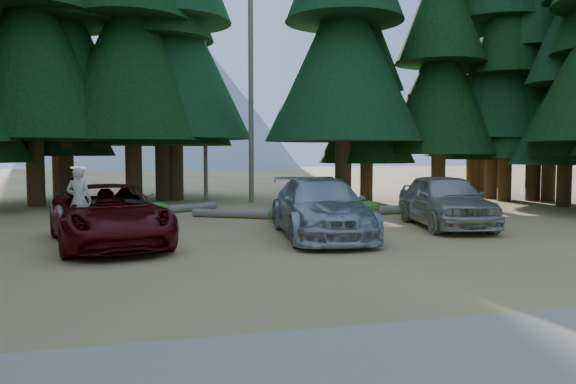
% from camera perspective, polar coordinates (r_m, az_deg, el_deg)
% --- Properties ---
extents(ground, '(160.00, 160.00, 0.00)m').
position_cam_1_polar(ground, '(12.68, 4.90, -6.70)').
color(ground, olive).
rests_on(ground, ground).
extents(gravel_strip, '(26.00, 3.50, 0.01)m').
position_cam_1_polar(gravel_strip, '(7.08, 23.22, -15.67)').
color(gravel_strip, tan).
rests_on(gravel_strip, ground).
extents(forest_belt_north, '(36.00, 7.00, 22.00)m').
position_cam_1_polar(forest_belt_north, '(27.17, -5.59, -0.98)').
color(forest_belt_north, black).
rests_on(forest_belt_north, ground).
extents(snag_front, '(0.24, 0.24, 12.00)m').
position_cam_1_polar(snag_front, '(26.96, -3.80, 11.77)').
color(snag_front, '#666252').
rests_on(snag_front, ground).
extents(snag_back, '(0.20, 0.20, 10.00)m').
position_cam_1_polar(snag_back, '(28.03, -8.43, 9.38)').
color(snag_back, '#666252').
rests_on(snag_back, ground).
extents(mountain_peak, '(48.00, 50.00, 28.00)m').
position_cam_1_polar(mountain_peak, '(100.54, -13.61, 9.80)').
color(mountain_peak, '#909498').
rests_on(mountain_peak, ground).
extents(red_pickup, '(3.61, 5.96, 1.55)m').
position_cam_1_polar(red_pickup, '(14.99, -17.74, -2.23)').
color(red_pickup, '#57070C').
rests_on(red_pickup, ground).
extents(silver_minivan_center, '(2.86, 5.84, 1.63)m').
position_cam_1_polar(silver_minivan_center, '(15.73, 3.31, -1.60)').
color(silver_minivan_center, '#A8ABB0').
rests_on(silver_minivan_center, ground).
extents(silver_minivan_right, '(2.90, 5.29, 1.70)m').
position_cam_1_polar(silver_minivan_right, '(18.40, 15.69, -0.82)').
color(silver_minivan_right, '#AEA89B').
rests_on(silver_minivan_right, ground).
extents(frisbee_player, '(0.66, 0.52, 1.61)m').
position_cam_1_polar(frisbee_player, '(14.22, -20.46, -0.77)').
color(frisbee_player, beige).
rests_on(frisbee_player, ground).
extents(log_left, '(3.80, 2.44, 0.30)m').
position_cam_1_polar(log_left, '(22.39, -11.75, -1.72)').
color(log_left, '#666252').
rests_on(log_left, ground).
extents(log_mid, '(3.22, 2.08, 0.29)m').
position_cam_1_polar(log_mid, '(20.27, -5.01, -2.25)').
color(log_mid, '#666252').
rests_on(log_mid, ground).
extents(log_right, '(5.34, 0.39, 0.34)m').
position_cam_1_polar(log_right, '(22.76, 14.91, -1.63)').
color(log_right, '#666252').
rests_on(log_right, ground).
extents(shrub_far_left, '(0.97, 0.97, 0.54)m').
position_cam_1_polar(shrub_far_left, '(19.31, -18.21, -2.39)').
color(shrub_far_left, '#316B20').
rests_on(shrub_far_left, ground).
extents(shrub_left, '(0.88, 0.88, 0.49)m').
position_cam_1_polar(shrub_left, '(21.86, -13.13, -1.63)').
color(shrub_left, '#316B20').
rests_on(shrub_left, ground).
extents(shrub_center_left, '(1.08, 1.08, 0.60)m').
position_cam_1_polar(shrub_center_left, '(19.06, -0.43, -2.18)').
color(shrub_center_left, '#316B20').
rests_on(shrub_center_left, ground).
extents(shrub_center_right, '(1.20, 1.20, 0.66)m').
position_cam_1_polar(shrub_center_right, '(21.08, 6.02, -1.52)').
color(shrub_center_right, '#316B20').
rests_on(shrub_center_right, ground).
extents(shrub_right, '(1.22, 1.22, 0.67)m').
position_cam_1_polar(shrub_right, '(22.97, 3.67, -1.04)').
color(shrub_right, '#316B20').
rests_on(shrub_right, ground).
extents(shrub_far_right, '(0.95, 0.95, 0.52)m').
position_cam_1_polar(shrub_far_right, '(21.66, 8.13, -1.57)').
color(shrub_far_right, '#316B20').
rests_on(shrub_far_right, ground).
extents(shrub_edge_east, '(0.80, 0.80, 0.44)m').
position_cam_1_polar(shrub_edge_east, '(21.82, 19.22, -1.82)').
color(shrub_edge_east, '#316B20').
rests_on(shrub_edge_east, ground).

